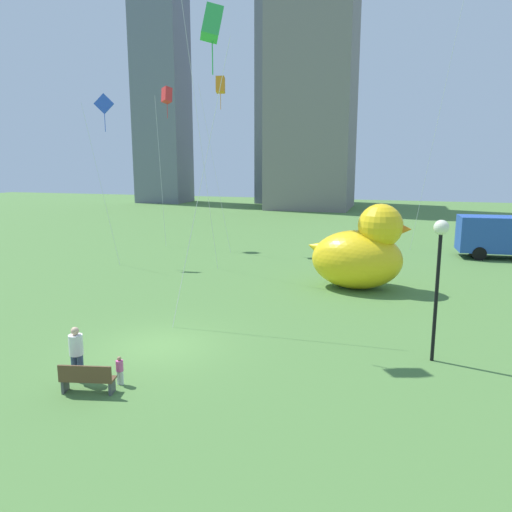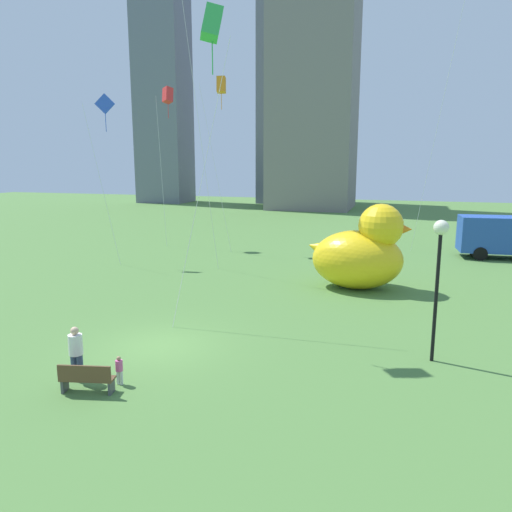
# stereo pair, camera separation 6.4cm
# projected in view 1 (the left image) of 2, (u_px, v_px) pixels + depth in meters

# --- Properties ---
(ground_plane) EXTENTS (140.00, 140.00, 0.00)m
(ground_plane) POSITION_uv_depth(u_px,v_px,m) (160.00, 346.00, 17.85)
(ground_plane) COLOR #4E7A3A
(park_bench) EXTENTS (1.61, 0.76, 0.90)m
(park_bench) POSITION_uv_depth(u_px,v_px,m) (87.00, 378.00, 14.14)
(park_bench) COLOR brown
(park_bench) RESTS_ON ground
(person_adult) EXTENTS (0.42, 0.42, 1.71)m
(person_adult) POSITION_uv_depth(u_px,v_px,m) (76.00, 351.00, 14.89)
(person_adult) COLOR #38476B
(person_adult) RESTS_ON ground
(person_child) EXTENTS (0.22, 0.22, 0.89)m
(person_child) POSITION_uv_depth(u_px,v_px,m) (120.00, 369.00, 14.71)
(person_child) COLOR silver
(person_child) RESTS_ON ground
(giant_inflatable_duck) EXTENTS (5.36, 3.44, 4.45)m
(giant_inflatable_duck) POSITION_uv_depth(u_px,v_px,m) (361.00, 253.00, 25.58)
(giant_inflatable_duck) COLOR yellow
(giant_inflatable_duck) RESTS_ON ground
(lamppost) EXTENTS (0.48, 0.48, 4.74)m
(lamppost) POSITION_uv_depth(u_px,v_px,m) (439.00, 253.00, 15.88)
(lamppost) COLOR black
(lamppost) RESTS_ON ground
(box_truck) EXTENTS (6.12, 2.71, 2.85)m
(box_truck) POSITION_uv_depth(u_px,v_px,m) (502.00, 237.00, 33.52)
(box_truck) COLOR #264CA5
(box_truck) RESTS_ON ground
(city_skyline) EXTENTS (73.33, 19.04, 33.02)m
(city_skyline) POSITION_uv_depth(u_px,v_px,m) (329.00, 94.00, 68.31)
(city_skyline) COLOR slate
(city_skyline) RESTS_ON ground
(kite_orange) EXTENTS (2.35, 1.70, 12.46)m
(kite_orange) POSITION_uv_depth(u_px,v_px,m) (220.00, 86.00, 35.23)
(kite_orange) COLOR silver
(kite_orange) RESTS_ON ground
(kite_red) EXTENTS (1.48, 1.58, 12.07)m
(kite_red) POSITION_uv_depth(u_px,v_px,m) (167.00, 96.00, 37.33)
(kite_red) COLOR silver
(kite_red) RESTS_ON ground
(kite_blue) EXTENTS (1.99, 1.33, 10.70)m
(kite_blue) POSITION_uv_depth(u_px,v_px,m) (104.00, 110.00, 30.96)
(kite_blue) COLOR silver
(kite_blue) RESTS_ON ground
(kite_green) EXTENTS (2.36, 2.48, 11.94)m
(kite_green) POSITION_uv_depth(u_px,v_px,m) (212.00, 26.00, 17.21)
(kite_green) COLOR silver
(kite_green) RESTS_ON ground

